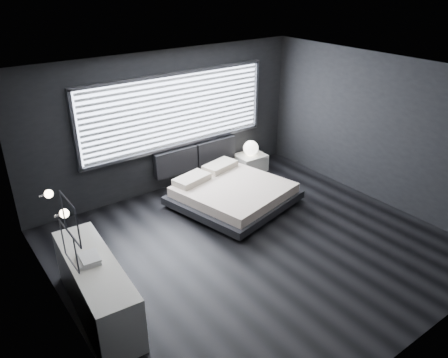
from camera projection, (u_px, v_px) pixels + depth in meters
room at (257, 169)px, 6.62m from camera, size 6.04×6.00×2.80m
window at (177, 111)px, 8.59m from camera, size 4.14×0.09×1.52m
headboard at (196, 156)px, 9.21m from camera, size 1.96×0.16×0.52m
sconce_near at (64, 214)px, 5.03m from camera, size 0.18×0.11×0.11m
sconce_far at (48, 194)px, 5.47m from camera, size 0.18×0.11×0.11m
wall_art_upper at (70, 219)px, 4.44m from camera, size 0.01×0.48×0.48m
wall_art_lower at (69, 246)px, 4.83m from camera, size 0.01×0.48×0.48m
bed at (232, 192)px, 8.43m from camera, size 2.41×2.34×0.52m
nightstand at (250, 162)px, 9.87m from camera, size 0.66×0.55×0.37m
orb_lamp at (251, 148)px, 9.70m from camera, size 0.34×0.34×0.34m
dresser at (97, 288)px, 5.68m from camera, size 0.70×2.03×0.80m
book_stack at (89, 258)px, 5.53m from camera, size 0.33×0.39×0.07m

